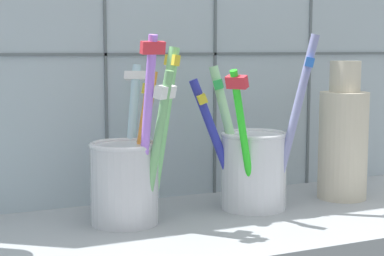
# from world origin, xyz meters

# --- Properties ---
(counter_slab) EXTENTS (0.64, 0.22, 0.02)m
(counter_slab) POSITION_xyz_m (0.00, 0.00, 0.01)
(counter_slab) COLOR #9EA3A8
(counter_slab) RESTS_ON ground
(tile_wall_back) EXTENTS (0.64, 0.02, 0.45)m
(tile_wall_back) POSITION_xyz_m (0.00, 0.12, 0.22)
(tile_wall_back) COLOR #B2C1CC
(tile_wall_back) RESTS_ON ground
(toothbrush_cup_left) EXTENTS (0.09, 0.11, 0.18)m
(toothbrush_cup_left) POSITION_xyz_m (-0.07, 0.03, 0.07)
(toothbrush_cup_left) COLOR silver
(toothbrush_cup_left) RESTS_ON counter_slab
(toothbrush_cup_right) EXTENTS (0.12, 0.09, 0.18)m
(toothbrush_cup_right) POSITION_xyz_m (0.07, 0.03, 0.07)
(toothbrush_cup_right) COLOR white
(toothbrush_cup_right) RESTS_ON counter_slab
(ceramic_vase) EXTENTS (0.05, 0.05, 0.15)m
(ceramic_vase) POSITION_xyz_m (0.18, 0.03, 0.09)
(ceramic_vase) COLOR beige
(ceramic_vase) RESTS_ON counter_slab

